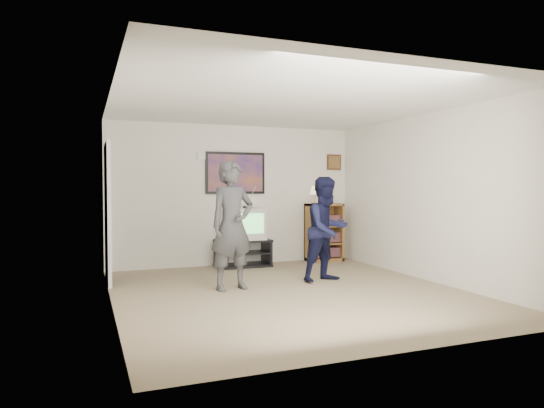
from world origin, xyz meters
TOP-DOWN VIEW (x-y plane):
  - room_shell at (0.00, 0.35)m, footprint 4.51×5.00m
  - media_stand at (0.06, 2.23)m, footprint 0.96×0.54m
  - crt_television at (0.09, 2.23)m, footprint 0.67×0.57m
  - bookshelf at (1.69, 2.28)m, footprint 0.66×0.38m
  - table_lamp at (1.49, 2.27)m, footprint 0.21×0.21m
  - person_tall at (-0.67, 0.45)m, footprint 0.72×0.55m
  - person_short at (0.81, 0.51)m, footprint 0.88×0.75m
  - controller_left at (-0.63, 0.68)m, footprint 0.04×0.11m
  - controller_right at (0.79, 0.77)m, footprint 0.06×0.13m
  - poster at (0.00, 2.48)m, footprint 1.10×0.03m
  - air_vent at (-0.55, 2.48)m, footprint 0.28×0.02m
  - small_picture at (2.00, 2.48)m, footprint 0.30×0.03m
  - doorway at (-2.23, 1.60)m, footprint 0.03×0.85m

SIDE VIEW (x-z plane):
  - media_stand at x=0.06m, z-range 0.00..0.48m
  - bookshelf at x=1.69m, z-range 0.00..1.09m
  - crt_television at x=0.09m, z-range 0.48..1.03m
  - person_short at x=0.81m, z-range 0.00..1.55m
  - person_tall at x=-0.67m, z-range 0.00..1.76m
  - doorway at x=-2.23m, z-range 0.00..2.00m
  - controller_right at x=0.79m, z-range 1.06..1.09m
  - controller_left at x=-0.63m, z-range 1.23..1.26m
  - room_shell at x=0.00m, z-range 0.00..2.50m
  - table_lamp at x=1.49m, z-range 1.09..1.42m
  - poster at x=0.00m, z-range 1.27..2.02m
  - small_picture at x=2.00m, z-range 1.73..2.03m
  - air_vent at x=-0.55m, z-range 1.88..2.02m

